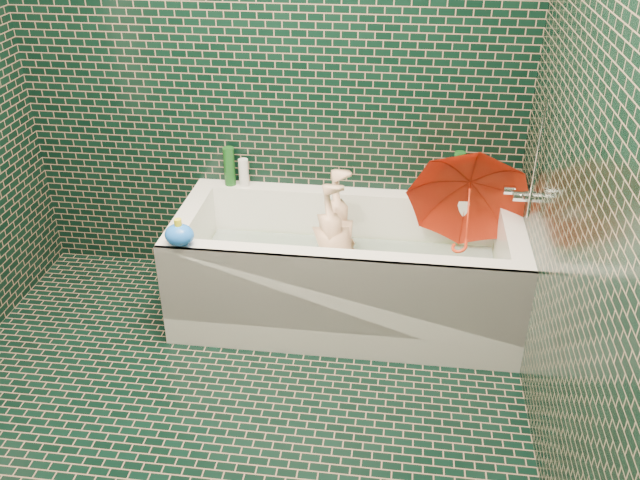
# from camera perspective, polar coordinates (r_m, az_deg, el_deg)

# --- Properties ---
(floor) EXTENTS (2.80, 2.80, 0.00)m
(floor) POSITION_cam_1_polar(r_m,az_deg,el_deg) (2.90, -9.22, -17.20)
(floor) COLOR black
(floor) RESTS_ON ground
(wall_back) EXTENTS (2.80, 0.00, 2.80)m
(wall_back) POSITION_cam_1_polar(r_m,az_deg,el_deg) (3.45, -4.53, 15.45)
(wall_back) COLOR black
(wall_back) RESTS_ON floor
(wall_right) EXTENTS (0.00, 2.80, 2.80)m
(wall_right) POSITION_cam_1_polar(r_m,az_deg,el_deg) (2.14, 23.28, 3.80)
(wall_right) COLOR black
(wall_right) RESTS_ON floor
(bathtub) EXTENTS (1.70, 0.75, 0.55)m
(bathtub) POSITION_cam_1_polar(r_m,az_deg,el_deg) (3.45, 2.21, -3.40)
(bathtub) COLOR white
(bathtub) RESTS_ON floor
(bath_mat) EXTENTS (1.35, 0.47, 0.01)m
(bath_mat) POSITION_cam_1_polar(r_m,az_deg,el_deg) (3.50, 2.22, -4.00)
(bath_mat) COLOR green
(bath_mat) RESTS_ON bathtub
(water) EXTENTS (1.48, 0.53, 0.00)m
(water) POSITION_cam_1_polar(r_m,az_deg,el_deg) (3.42, 2.27, -2.00)
(water) COLOR silver
(water) RESTS_ON bathtub
(faucet) EXTENTS (0.18, 0.19, 0.55)m
(faucet) POSITION_cam_1_polar(r_m,az_deg,el_deg) (3.23, 16.99, 4.14)
(faucet) COLOR silver
(faucet) RESTS_ON wall_right
(child) EXTENTS (0.98, 0.51, 0.26)m
(child) POSITION_cam_1_polar(r_m,az_deg,el_deg) (3.40, 1.54, -1.98)
(child) COLOR #E6B490
(child) RESTS_ON bathtub
(umbrella) EXTENTS (0.75, 0.77, 0.80)m
(umbrella) POSITION_cam_1_polar(r_m,az_deg,el_deg) (3.32, 12.36, 2.19)
(umbrella) COLOR red
(umbrella) RESTS_ON bathtub
(soap_bottle_a) EXTENTS (0.12, 0.12, 0.27)m
(soap_bottle_a) POSITION_cam_1_polar(r_m,az_deg,el_deg) (3.63, 15.22, 3.41)
(soap_bottle_a) COLOR white
(soap_bottle_a) RESTS_ON bathtub
(soap_bottle_b) EXTENTS (0.09, 0.10, 0.17)m
(soap_bottle_b) POSITION_cam_1_polar(r_m,az_deg,el_deg) (3.61, 13.97, 3.44)
(soap_bottle_b) COLOR #4D217D
(soap_bottle_b) RESTS_ON bathtub
(soap_bottle_c) EXTENTS (0.16, 0.16, 0.17)m
(soap_bottle_c) POSITION_cam_1_polar(r_m,az_deg,el_deg) (3.58, 13.64, 3.27)
(soap_bottle_c) COLOR #154A18
(soap_bottle_c) RESTS_ON bathtub
(bottle_right_tall) EXTENTS (0.07, 0.07, 0.24)m
(bottle_right_tall) POSITION_cam_1_polar(r_m,az_deg,el_deg) (3.55, 11.54, 5.44)
(bottle_right_tall) COLOR #154A18
(bottle_right_tall) RESTS_ON bathtub
(bottle_right_pump) EXTENTS (0.06, 0.06, 0.18)m
(bottle_right_pump) POSITION_cam_1_polar(r_m,az_deg,el_deg) (3.57, 15.19, 4.61)
(bottle_right_pump) COLOR silver
(bottle_right_pump) RESTS_ON bathtub
(bottle_left_tall) EXTENTS (0.08, 0.08, 0.21)m
(bottle_left_tall) POSITION_cam_1_polar(r_m,az_deg,el_deg) (3.64, -7.64, 6.17)
(bottle_left_tall) COLOR #154A18
(bottle_left_tall) RESTS_ON bathtub
(bottle_left_short) EXTENTS (0.06, 0.06, 0.15)m
(bottle_left_short) POSITION_cam_1_polar(r_m,az_deg,el_deg) (3.63, -6.44, 5.65)
(bottle_left_short) COLOR white
(bottle_left_short) RESTS_ON bathtub
(rubber_duck) EXTENTS (0.13, 0.09, 0.10)m
(rubber_duck) POSITION_cam_1_polar(r_m,az_deg,el_deg) (3.58, 12.64, 4.23)
(rubber_duck) COLOR yellow
(rubber_duck) RESTS_ON bathtub
(bath_toy) EXTENTS (0.16, 0.15, 0.13)m
(bath_toy) POSITION_cam_1_polar(r_m,az_deg,el_deg) (3.11, -11.76, 0.45)
(bath_toy) COLOR #1B6CFA
(bath_toy) RESTS_ON bathtub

